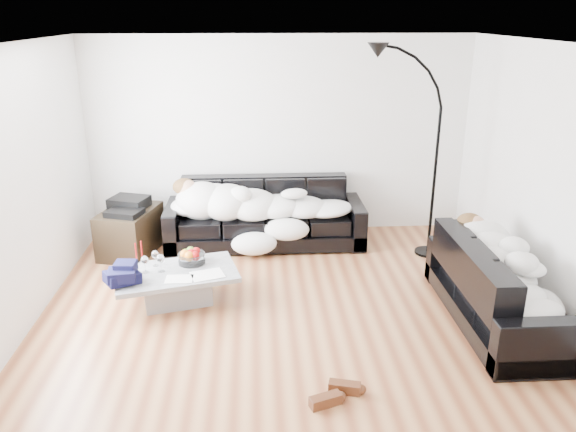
{
  "coord_description": "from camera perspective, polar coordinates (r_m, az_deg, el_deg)",
  "views": [
    {
      "loc": [
        -0.32,
        -5.04,
        2.86
      ],
      "look_at": [
        0.0,
        0.3,
        0.9
      ],
      "focal_mm": 35.0,
      "sensor_mm": 36.0,
      "label": 1
    }
  ],
  "objects": [
    {
      "name": "stereo",
      "position": [
        7.13,
        -15.98,
        1.09
      ],
      "size": [
        0.52,
        0.46,
        0.13
      ],
      "primitive_type": "cube",
      "rotation": [
        0.0,
        0.0,
        -0.32
      ],
      "color": "black",
      "rests_on": "av_cabinet"
    },
    {
      "name": "wall_left",
      "position": [
        5.71,
        -25.74,
        2.22
      ],
      "size": [
        0.02,
        4.5,
        2.6
      ],
      "primitive_type": "cube",
      "color": "silver",
      "rests_on": "ground"
    },
    {
      "name": "sofa_right",
      "position": [
        5.78,
        20.69,
        -6.52
      ],
      "size": [
        0.83,
        1.95,
        0.79
      ],
      "primitive_type": "cube",
      "rotation": [
        0.0,
        0.0,
        1.57
      ],
      "color": "black",
      "rests_on": "ground"
    },
    {
      "name": "coffee_table",
      "position": [
        5.96,
        -11.19,
        -7.07
      ],
      "size": [
        1.35,
        0.98,
        0.35
      ],
      "primitive_type": "cube",
      "rotation": [
        0.0,
        0.0,
        0.24
      ],
      "color": "#939699",
      "rests_on": "ground"
    },
    {
      "name": "ceiling",
      "position": [
        5.06,
        0.21,
        17.18
      ],
      "size": [
        5.0,
        5.0,
        0.0
      ],
      "primitive_type": "plane",
      "color": "white",
      "rests_on": "ground"
    },
    {
      "name": "shoes",
      "position": [
        4.61,
        4.77,
        -17.55
      ],
      "size": [
        0.47,
        0.37,
        0.1
      ],
      "primitive_type": null,
      "rotation": [
        0.0,
        0.0,
        0.14
      ],
      "color": "#472311",
      "rests_on": "ground"
    },
    {
      "name": "floor_lamp",
      "position": [
        6.92,
        14.76,
        4.83
      ],
      "size": [
        0.87,
        0.6,
        2.23
      ],
      "primitive_type": null,
      "rotation": [
        0.0,
        0.0,
        0.38
      ],
      "color": "black",
      "rests_on": "ground"
    },
    {
      "name": "wine_glass_b",
      "position": [
        5.88,
        -14.33,
        -4.79
      ],
      "size": [
        0.1,
        0.1,
        0.18
      ],
      "primitive_type": "cylinder",
      "rotation": [
        0.0,
        0.0,
        0.34
      ],
      "color": "white",
      "rests_on": "coffee_table"
    },
    {
      "name": "sleeper_right",
      "position": [
        5.69,
        20.97,
        -4.45
      ],
      "size": [
        0.7,
        1.67,
        0.41
      ],
      "primitive_type": null,
      "rotation": [
        0.0,
        0.0,
        1.57
      ],
      "color": "white",
      "rests_on": "sofa_right"
    },
    {
      "name": "wall_right",
      "position": [
        5.98,
        24.88,
        3.11
      ],
      "size": [
        0.02,
        4.5,
        2.6
      ],
      "primitive_type": "cube",
      "color": "silver",
      "rests_on": "ground"
    },
    {
      "name": "candle_right",
      "position": [
        6.16,
        -14.64,
        -3.47
      ],
      "size": [
        0.05,
        0.05,
        0.22
      ],
      "primitive_type": "cylinder",
      "rotation": [
        0.0,
        0.0,
        -0.3
      ],
      "color": "maroon",
      "rests_on": "coffee_table"
    },
    {
      "name": "wall_back",
      "position": [
        7.46,
        -0.91,
        8.04
      ],
      "size": [
        5.0,
        0.02,
        2.6
      ],
      "primitive_type": "cube",
      "color": "silver",
      "rests_on": "ground"
    },
    {
      "name": "teal_cushion",
      "position": [
        6.14,
        18.37,
        -1.36
      ],
      "size": [
        0.42,
        0.38,
        0.2
      ],
      "primitive_type": "ellipsoid",
      "rotation": [
        0.0,
        0.0,
        0.24
      ],
      "color": "#09453F",
      "rests_on": "sofa_right"
    },
    {
      "name": "ground",
      "position": [
        5.8,
        0.18,
        -9.4
      ],
      "size": [
        5.0,
        5.0,
        0.0
      ],
      "primitive_type": "plane",
      "color": "brown",
      "rests_on": "ground"
    },
    {
      "name": "fruit_bowl",
      "position": [
        6.0,
        -9.78,
        -3.97
      ],
      "size": [
        0.29,
        0.29,
        0.17
      ],
      "primitive_type": "cylinder",
      "rotation": [
        0.0,
        0.0,
        0.02
      ],
      "color": "white",
      "rests_on": "coffee_table"
    },
    {
      "name": "newspaper_a",
      "position": [
        5.74,
        -8.2,
        -5.9
      ],
      "size": [
        0.38,
        0.33,
        0.01
      ],
      "primitive_type": "cube",
      "rotation": [
        0.0,
        0.0,
        0.32
      ],
      "color": "silver",
      "rests_on": "coffee_table"
    },
    {
      "name": "sofa_back",
      "position": [
        7.22,
        -2.35,
        0.27
      ],
      "size": [
        2.52,
        0.87,
        0.82
      ],
      "primitive_type": "cube",
      "color": "black",
      "rests_on": "ground"
    },
    {
      "name": "av_cabinet",
      "position": [
        7.25,
        -15.72,
        -1.5
      ],
      "size": [
        0.75,
        0.94,
        0.56
      ],
      "primitive_type": "cube",
      "rotation": [
        0.0,
        0.0,
        -0.26
      ],
      "color": "black",
      "rests_on": "ground"
    },
    {
      "name": "candle_left",
      "position": [
        6.12,
        -15.18,
        -3.66
      ],
      "size": [
        0.05,
        0.05,
        0.22
      ],
      "primitive_type": "cylinder",
      "rotation": [
        0.0,
        0.0,
        -0.2
      ],
      "color": "maroon",
      "rests_on": "coffee_table"
    },
    {
      "name": "wine_glass_a",
      "position": [
        6.01,
        -13.33,
        -4.2
      ],
      "size": [
        0.09,
        0.09,
        0.17
      ],
      "primitive_type": "cylinder",
      "rotation": [
        0.0,
        0.0,
        -0.29
      ],
      "color": "white",
      "rests_on": "coffee_table"
    },
    {
      "name": "newspaper_b",
      "position": [
        5.7,
        -11.0,
        -6.28
      ],
      "size": [
        0.27,
        0.19,
        0.01
      ],
      "primitive_type": "cube",
      "rotation": [
        0.0,
        0.0,
        -0.0
      ],
      "color": "silver",
      "rests_on": "coffee_table"
    },
    {
      "name": "wine_glass_c",
      "position": [
        5.87,
        -12.82,
        -4.69
      ],
      "size": [
        0.09,
        0.09,
        0.19
      ],
      "primitive_type": "cylinder",
      "rotation": [
        0.0,
        0.0,
        0.14
      ],
      "color": "white",
      "rests_on": "coffee_table"
    },
    {
      "name": "sleeper_back",
      "position": [
        7.1,
        -2.37,
        1.81
      ],
      "size": [
        2.13,
        0.74,
        0.43
      ],
      "primitive_type": null,
      "color": "white",
      "rests_on": "sofa_back"
    },
    {
      "name": "navy_jacket",
      "position": [
        5.67,
        -16.43,
        -5.16
      ],
      "size": [
        0.39,
        0.35,
        0.17
      ],
      "primitive_type": null,
      "rotation": [
        0.0,
        0.0,
        0.24
      ],
      "color": "black",
      "rests_on": "coffee_table"
    }
  ]
}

